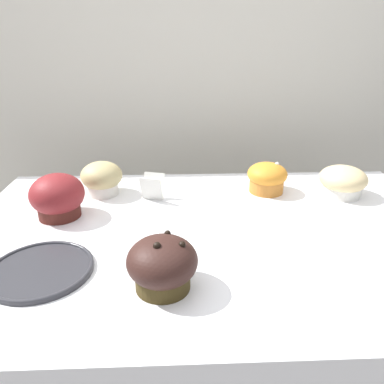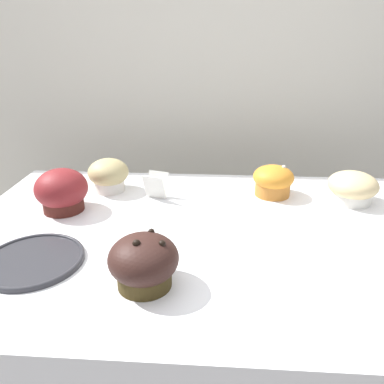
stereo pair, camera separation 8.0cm
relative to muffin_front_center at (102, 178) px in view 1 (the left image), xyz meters
The scene contains 8 objects.
wall_back 0.48m from the muffin_front_center, 58.57° to the left, with size 3.20×0.10×1.80m, color beige.
muffin_front_center is the anchor object (origin of this frame).
muffin_back_left 0.40m from the muffin_front_center, 67.06° to the right, with size 0.11×0.11×0.09m.
muffin_back_right 0.14m from the muffin_front_center, 121.21° to the right, with size 0.11×0.11×0.09m.
muffin_front_left 0.40m from the muffin_front_center, ahead, with size 0.10×0.10×0.07m.
muffin_front_right 0.57m from the muffin_front_center, ahead, with size 0.11×0.11×0.07m.
serving_plate 0.32m from the muffin_front_center, 98.16° to the right, with size 0.17×0.17×0.01m.
price_card 0.13m from the muffin_front_center, 17.71° to the right, with size 0.06×0.05×0.06m.
Camera 1 is at (-0.07, -0.64, 1.24)m, focal length 35.00 mm.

